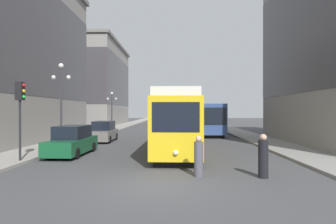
% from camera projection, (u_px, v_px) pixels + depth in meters
% --- Properties ---
extents(ground_plane, '(200.00, 200.00, 0.00)m').
position_uv_depth(ground_plane, '(157.00, 187.00, 10.29)').
color(ground_plane, '#424244').
extents(sidewalk_left, '(3.07, 120.00, 0.15)m').
position_uv_depth(sidewalk_left, '(122.00, 126.00, 50.47)').
color(sidewalk_left, gray).
rests_on(sidewalk_left, ground).
extents(sidewalk_right, '(3.07, 120.00, 0.15)m').
position_uv_depth(sidewalk_right, '(219.00, 126.00, 50.09)').
color(sidewalk_right, gray).
rests_on(sidewalk_right, ground).
extents(streetcar, '(2.95, 14.56, 3.89)m').
position_uv_depth(streetcar, '(178.00, 120.00, 20.37)').
color(streetcar, black).
rests_on(streetcar, ground).
extents(transit_bus, '(2.65, 12.72, 3.45)m').
position_uv_depth(transit_bus, '(207.00, 117.00, 34.15)').
color(transit_bus, black).
rests_on(transit_bus, ground).
extents(parked_car_left_near, '(1.96, 4.74, 1.82)m').
position_uv_depth(parked_car_left_near, '(104.00, 132.00, 25.65)').
color(parked_car_left_near, black).
rests_on(parked_car_left_near, ground).
extents(parked_car_left_mid, '(1.97, 4.89, 1.82)m').
position_uv_depth(parked_car_left_mid, '(72.00, 141.00, 17.74)').
color(parked_car_left_mid, black).
rests_on(parked_car_left_mid, ground).
extents(pedestrian_crossing_near, '(0.40, 0.40, 1.79)m').
position_uv_depth(pedestrian_crossing_near, '(263.00, 157.00, 11.64)').
color(pedestrian_crossing_near, black).
rests_on(pedestrian_crossing_near, ground).
extents(pedestrian_crossing_far, '(0.38, 0.38, 1.70)m').
position_uv_depth(pedestrian_crossing_far, '(199.00, 158.00, 11.87)').
color(pedestrian_crossing_far, '#4C4C56').
rests_on(pedestrian_crossing_far, ground).
extents(traffic_light_near_left, '(0.47, 0.36, 4.09)m').
position_uv_depth(traffic_light_near_left, '(20.00, 100.00, 14.88)').
color(traffic_light_near_left, '#232328').
rests_on(traffic_light_near_left, sidewalk_left).
extents(lamp_post_left_near, '(1.41, 0.36, 6.05)m').
position_uv_depth(lamp_post_left_near, '(61.00, 92.00, 20.79)').
color(lamp_post_left_near, '#333338').
rests_on(lamp_post_left_near, sidewalk_left).
extents(lamp_post_left_far, '(1.41, 0.36, 5.10)m').
position_uv_depth(lamp_post_left_far, '(112.00, 105.00, 37.75)').
color(lamp_post_left_far, '#333338').
rests_on(lamp_post_left_far, sidewalk_left).
extents(building_left_midblock, '(15.89, 21.61, 15.78)m').
position_uv_depth(building_left_midblock, '(81.00, 84.00, 56.33)').
color(building_left_midblock, gray).
rests_on(building_left_midblock, ground).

